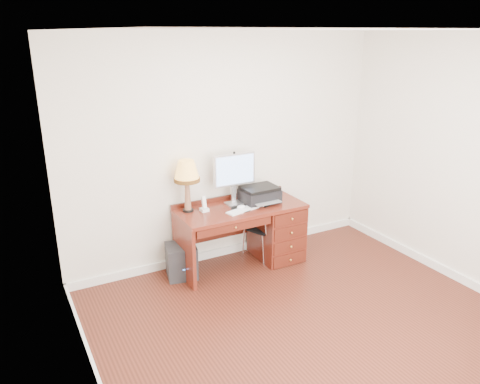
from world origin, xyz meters
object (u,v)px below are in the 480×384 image
monitor (234,172)px  printer (260,194)px  desk (264,228)px  leg_lamp (187,174)px  equipment_box (181,261)px  chair (263,224)px  phone (204,207)px

monitor → printer: size_ratio=1.39×
desk → leg_lamp: 1.21m
desk → monitor: size_ratio=2.47×
printer → leg_lamp: size_ratio=0.73×
leg_lamp → equipment_box: size_ratio=1.55×
monitor → leg_lamp: size_ratio=1.01×
chair → equipment_box: (-1.05, 0.06, -0.27)m
monitor → phone: size_ratio=3.39×
phone → leg_lamp: bearing=144.2°
desk → equipment_box: bearing=176.3°
chair → phone: bearing=152.6°
equipment_box → phone: bearing=12.1°
desk → chair: chair is taller
monitor → chair: 0.76m
desk → monitor: bearing=156.8°
chair → printer: bearing=114.9°
desk → chair: (-0.00, 0.01, 0.05)m
phone → chair: size_ratio=0.23×
printer → chair: (0.04, -0.03, -0.38)m
desk → chair: size_ratio=1.97×
printer → leg_lamp: bearing=171.4°
desk → printer: bearing=135.9°
printer → desk: bearing=-44.9°
desk → phone: phone is taller
desk → chair: bearing=124.6°
printer → leg_lamp: 0.95m
printer → phone: printer is taller
printer → phone: bearing=177.0°
desk → leg_lamp: leg_lamp is taller
leg_lamp → chair: 1.18m
printer → leg_lamp: leg_lamp is taller
equipment_box → monitor: bearing=17.9°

